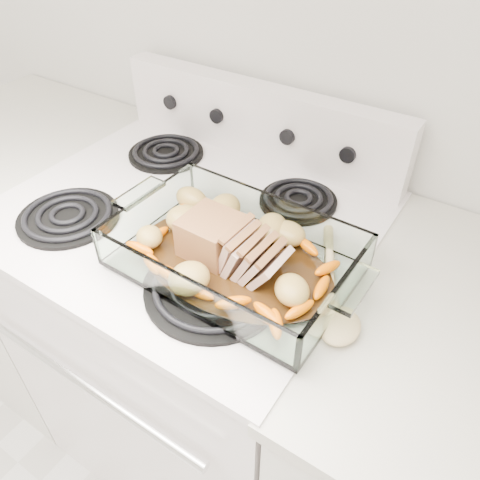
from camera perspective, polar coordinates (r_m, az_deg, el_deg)
The scene contains 7 objects.
electric_range at distance 1.34m, azimuth -5.09°, elevation -12.11°, with size 0.78×0.70×1.12m.
counter_left at distance 1.73m, azimuth -22.92°, elevation -1.95°, with size 0.58×0.68×0.93m.
counter_right at distance 1.24m, azimuth 22.97°, elevation -25.12°, with size 0.58×0.68×0.93m.
baking_dish at distance 0.85m, azimuth -0.74°, elevation -2.11°, with size 0.42×0.28×0.08m.
pork_roast at distance 0.85m, azimuth -1.86°, elevation -0.37°, with size 0.20×0.10×0.08m.
roast_vegetables at distance 0.87m, azimuth 0.45°, elevation -0.16°, with size 0.38×0.21×0.05m.
wooden_spoon at distance 0.82m, azimuth 11.52°, elevation -7.06°, with size 0.16×0.27×0.02m.
Camera 1 is at (0.54, 1.04, 1.54)m, focal length 35.00 mm.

